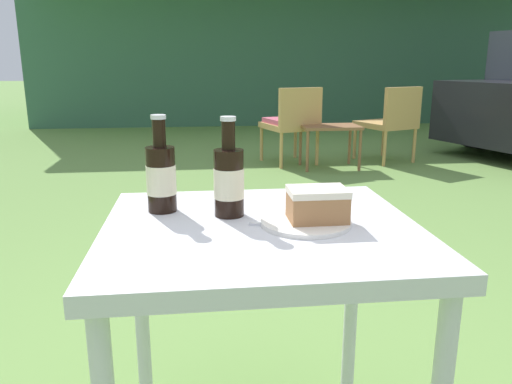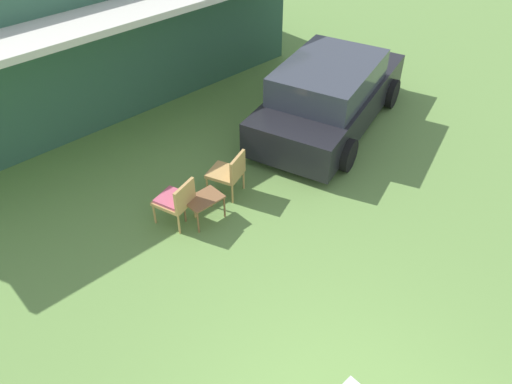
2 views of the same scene
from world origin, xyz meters
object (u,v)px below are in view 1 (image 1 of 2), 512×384
wicker_chair_plain (391,120)px  wicker_chair_cushioned (292,121)px  cola_bottle_near (229,180)px  patio_table (261,261)px  garden_side_table (330,131)px  cola_bottle_far (161,176)px  cake_on_plate (314,210)px

wicker_chair_plain → wicker_chair_cushioned: bearing=-22.9°
cola_bottle_near → patio_table: bearing=-49.8°
patio_table → garden_side_table: bearing=72.7°
garden_side_table → patio_table: bearing=-107.3°
cola_bottle_near → cola_bottle_far: 0.17m
wicker_chair_cushioned → patio_table: 4.24m
wicker_chair_plain → cake_on_plate: 4.54m
cake_on_plate → wicker_chair_cushioned: bearing=79.9°
wicker_chair_cushioned → patio_table: wicker_chair_cushioned is taller
garden_side_table → cola_bottle_near: (-1.28, -3.82, 0.41)m
garden_side_table → cola_bottle_near: cola_bottle_near is taller
garden_side_table → cake_on_plate: bearing=-105.6°
cake_on_plate → wicker_chair_plain: bearing=66.2°
wicker_chair_cushioned → wicker_chair_plain: size_ratio=1.00×
wicker_chair_cushioned → cola_bottle_far: (-1.09, -4.02, 0.34)m
garden_side_table → patio_table: 4.09m
wicker_chair_cushioned → cola_bottle_far: cola_bottle_far is taller
wicker_chair_cushioned → cola_bottle_near: cola_bottle_near is taller
wicker_chair_cushioned → cake_on_plate: 4.24m
cola_bottle_near → wicker_chair_cushioned: bearing=77.2°
wicker_chair_cushioned → garden_side_table: 0.44m
garden_side_table → patio_table: (-1.21, -3.90, 0.24)m
cake_on_plate → patio_table: bearing=174.3°
patio_table → cake_on_plate: (0.12, -0.01, 0.12)m
patio_table → cola_bottle_far: size_ratio=3.01×
wicker_chair_cushioned → cola_bottle_near: bearing=59.8°
cola_bottle_near → cola_bottle_far: same height
cola_bottle_near → cola_bottle_far: size_ratio=1.00×
cake_on_plate → cola_bottle_far: cola_bottle_far is taller
wicker_chair_cushioned → wicker_chair_plain: same height
cake_on_plate → cola_bottle_near: cola_bottle_near is taller
cola_bottle_far → cola_bottle_near: bearing=-19.2°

